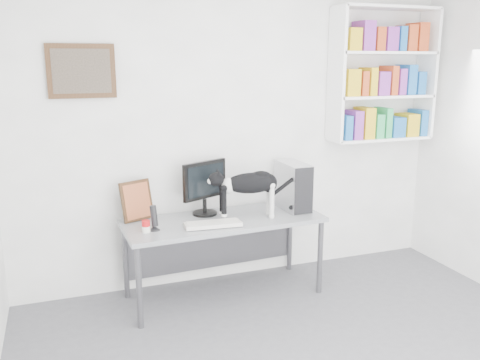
{
  "coord_description": "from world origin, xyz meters",
  "views": [
    {
      "loc": [
        -1.51,
        -2.25,
        1.98
      ],
      "look_at": [
        -0.14,
        1.53,
        1.03
      ],
      "focal_mm": 38.0,
      "sensor_mm": 36.0,
      "label": 1
    }
  ],
  "objects_px": {
    "speaker": "(154,218)",
    "leaning_print": "(137,200)",
    "cat": "(249,195)",
    "desk": "(224,257)",
    "bookshelf": "(383,75)",
    "pc_tower": "(293,186)",
    "monitor": "(204,188)",
    "soup_can": "(146,226)",
    "keyboard": "(213,224)"
  },
  "relations": [
    {
      "from": "monitor",
      "to": "soup_can",
      "type": "relative_size",
      "value": 5.1
    },
    {
      "from": "keyboard",
      "to": "soup_can",
      "type": "relative_size",
      "value": 4.85
    },
    {
      "from": "monitor",
      "to": "keyboard",
      "type": "relative_size",
      "value": 1.05
    },
    {
      "from": "desk",
      "to": "leaning_print",
      "type": "bearing_deg",
      "value": 159.78
    },
    {
      "from": "monitor",
      "to": "pc_tower",
      "type": "xyz_separation_m",
      "value": [
        0.79,
        -0.09,
        -0.03
      ]
    },
    {
      "from": "keyboard",
      "to": "pc_tower",
      "type": "xyz_separation_m",
      "value": [
        0.82,
        0.24,
        0.19
      ]
    },
    {
      "from": "keyboard",
      "to": "leaning_print",
      "type": "xyz_separation_m",
      "value": [
        -0.54,
        0.37,
        0.15
      ]
    },
    {
      "from": "pc_tower",
      "to": "soup_can",
      "type": "height_order",
      "value": "pc_tower"
    },
    {
      "from": "bookshelf",
      "to": "speaker",
      "type": "distance_m",
      "value": 2.52
    },
    {
      "from": "keyboard",
      "to": "soup_can",
      "type": "bearing_deg",
      "value": -179.27
    },
    {
      "from": "soup_can",
      "to": "cat",
      "type": "xyz_separation_m",
      "value": [
        0.87,
        0.06,
        0.16
      ]
    },
    {
      "from": "monitor",
      "to": "speaker",
      "type": "xyz_separation_m",
      "value": [
        -0.49,
        -0.27,
        -0.13
      ]
    },
    {
      "from": "cat",
      "to": "leaning_print",
      "type": "bearing_deg",
      "value": 168.63
    },
    {
      "from": "bookshelf",
      "to": "speaker",
      "type": "xyz_separation_m",
      "value": [
        -2.26,
        -0.34,
        -1.06
      ]
    },
    {
      "from": "pc_tower",
      "to": "desk",
      "type": "bearing_deg",
      "value": -173.99
    },
    {
      "from": "keyboard",
      "to": "bookshelf",
      "type": "bearing_deg",
      "value": 17.29
    },
    {
      "from": "soup_can",
      "to": "desk",
      "type": "bearing_deg",
      "value": 10.37
    },
    {
      "from": "bookshelf",
      "to": "monitor",
      "type": "height_order",
      "value": "bookshelf"
    },
    {
      "from": "desk",
      "to": "speaker",
      "type": "bearing_deg",
      "value": -173.44
    },
    {
      "from": "bookshelf",
      "to": "keyboard",
      "type": "xyz_separation_m",
      "value": [
        -1.8,
        -0.4,
        -1.14
      ]
    },
    {
      "from": "pc_tower",
      "to": "cat",
      "type": "relative_size",
      "value": 0.63
    },
    {
      "from": "bookshelf",
      "to": "leaning_print",
      "type": "height_order",
      "value": "bookshelf"
    },
    {
      "from": "monitor",
      "to": "soup_can",
      "type": "height_order",
      "value": "monitor"
    },
    {
      "from": "keyboard",
      "to": "soup_can",
      "type": "distance_m",
      "value": 0.53
    },
    {
      "from": "cat",
      "to": "soup_can",
      "type": "bearing_deg",
      "value": -170.08
    },
    {
      "from": "speaker",
      "to": "leaning_print",
      "type": "distance_m",
      "value": 0.33
    },
    {
      "from": "monitor",
      "to": "soup_can",
      "type": "xyz_separation_m",
      "value": [
        -0.55,
        -0.3,
        -0.19
      ]
    },
    {
      "from": "bookshelf",
      "to": "keyboard",
      "type": "distance_m",
      "value": 2.17
    },
    {
      "from": "bookshelf",
      "to": "leaning_print",
      "type": "distance_m",
      "value": 2.54
    },
    {
      "from": "speaker",
      "to": "soup_can",
      "type": "relative_size",
      "value": 2.22
    },
    {
      "from": "desk",
      "to": "cat",
      "type": "distance_m",
      "value": 0.59
    },
    {
      "from": "bookshelf",
      "to": "cat",
      "type": "distance_m",
      "value": 1.77
    },
    {
      "from": "bookshelf",
      "to": "leaning_print",
      "type": "xyz_separation_m",
      "value": [
        -2.34,
        -0.03,
        -0.99
      ]
    },
    {
      "from": "pc_tower",
      "to": "soup_can",
      "type": "distance_m",
      "value": 1.37
    },
    {
      "from": "desk",
      "to": "leaning_print",
      "type": "distance_m",
      "value": 0.88
    },
    {
      "from": "speaker",
      "to": "soup_can",
      "type": "distance_m",
      "value": 0.09
    },
    {
      "from": "desk",
      "to": "cat",
      "type": "xyz_separation_m",
      "value": [
        0.2,
        -0.06,
        0.55
      ]
    },
    {
      "from": "monitor",
      "to": "keyboard",
      "type": "xyz_separation_m",
      "value": [
        -0.03,
        -0.33,
        -0.22
      ]
    },
    {
      "from": "bookshelf",
      "to": "pc_tower",
      "type": "distance_m",
      "value": 1.38
    },
    {
      "from": "speaker",
      "to": "pc_tower",
      "type": "bearing_deg",
      "value": -19.14
    },
    {
      "from": "monitor",
      "to": "keyboard",
      "type": "height_order",
      "value": "monitor"
    },
    {
      "from": "leaning_print",
      "to": "monitor",
      "type": "bearing_deg",
      "value": -27.29
    },
    {
      "from": "pc_tower",
      "to": "cat",
      "type": "distance_m",
      "value": 0.49
    },
    {
      "from": "monitor",
      "to": "leaning_print",
      "type": "height_order",
      "value": "monitor"
    },
    {
      "from": "desk",
      "to": "speaker",
      "type": "height_order",
      "value": "speaker"
    },
    {
      "from": "speaker",
      "to": "cat",
      "type": "xyz_separation_m",
      "value": [
        0.8,
        0.04,
        0.1
      ]
    },
    {
      "from": "bookshelf",
      "to": "monitor",
      "type": "relative_size",
      "value": 2.61
    },
    {
      "from": "speaker",
      "to": "leaning_print",
      "type": "relative_size",
      "value": 0.6
    },
    {
      "from": "leaning_print",
      "to": "cat",
      "type": "height_order",
      "value": "cat"
    },
    {
      "from": "pc_tower",
      "to": "leaning_print",
      "type": "bearing_deg",
      "value": 173.56
    }
  ]
}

